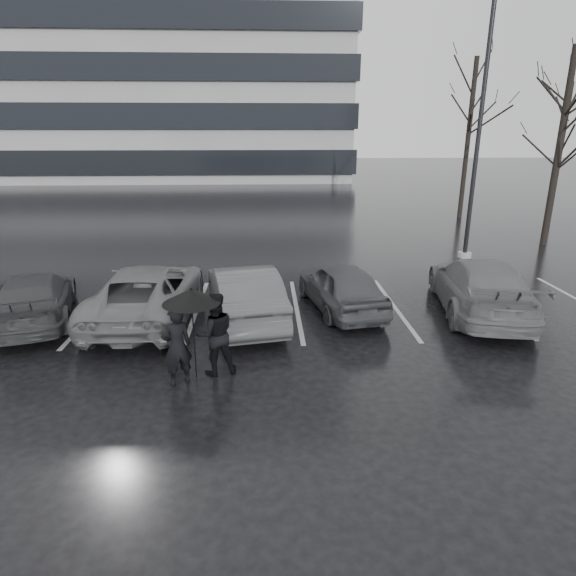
% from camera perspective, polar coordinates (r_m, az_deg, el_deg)
% --- Properties ---
extents(ground, '(160.00, 160.00, 0.00)m').
position_cam_1_polar(ground, '(11.27, -1.21, -6.93)').
color(ground, black).
rests_on(ground, ground).
extents(office_building, '(61.00, 26.00, 29.00)m').
position_cam_1_polar(office_building, '(62.86, -25.58, 25.31)').
color(office_building, '#9C9C9F').
rests_on(office_building, ground).
extents(car_main, '(2.33, 4.18, 1.35)m').
position_cam_1_polar(car_main, '(13.41, 6.31, 0.21)').
color(car_main, black).
rests_on(car_main, ground).
extents(car_west_a, '(2.37, 4.67, 1.47)m').
position_cam_1_polar(car_west_a, '(12.64, -5.22, -0.59)').
color(car_west_a, '#2C2C2E').
rests_on(car_west_a, ground).
extents(car_west_b, '(2.45, 5.25, 1.45)m').
position_cam_1_polar(car_west_b, '(13.21, -16.28, -0.47)').
color(car_west_b, '#4A4A4D').
rests_on(car_west_b, ground).
extents(car_west_c, '(3.02, 4.72, 1.27)m').
position_cam_1_polar(car_west_c, '(14.15, -27.81, -1.04)').
color(car_west_c, black).
rests_on(car_west_c, ground).
extents(car_east, '(2.97, 5.45, 1.50)m').
position_cam_1_polar(car_east, '(14.14, 21.78, 0.26)').
color(car_east, '#4A4A4D').
rests_on(car_east, ground).
extents(pedestrian_left, '(0.70, 0.63, 1.62)m').
position_cam_1_polar(pedestrian_left, '(9.61, -13.03, -6.75)').
color(pedestrian_left, black).
rests_on(pedestrian_left, ground).
extents(pedestrian_right, '(0.99, 0.86, 1.74)m').
position_cam_1_polar(pedestrian_right, '(9.88, -8.66, -5.39)').
color(pedestrian_right, black).
rests_on(pedestrian_right, ground).
extents(umbrella, '(1.13, 1.13, 1.91)m').
position_cam_1_polar(umbrella, '(9.45, -11.40, -0.96)').
color(umbrella, black).
rests_on(umbrella, ground).
extents(lamp_post, '(0.52, 0.52, 9.42)m').
position_cam_1_polar(lamp_post, '(19.76, 21.55, 15.60)').
color(lamp_post, '#9C9C9F').
rests_on(lamp_post, ground).
extents(stall_stripes, '(19.72, 5.00, 0.00)m').
position_cam_1_polar(stall_stripes, '(13.59, -4.89, -2.50)').
color(stall_stripes, '#A1A1A4').
rests_on(stall_stripes, ground).
extents(tree_east, '(0.26, 0.26, 8.00)m').
position_cam_1_polar(tree_east, '(23.65, 29.41, 14.04)').
color(tree_east, black).
rests_on(tree_east, ground).
extents(tree_ne, '(0.26, 0.26, 7.00)m').
position_cam_1_polar(tree_ne, '(28.38, 29.43, 13.33)').
color(tree_ne, black).
rests_on(tree_ne, ground).
extents(tree_north, '(0.26, 0.26, 8.50)m').
position_cam_1_polar(tree_north, '(29.45, 20.53, 16.04)').
color(tree_north, black).
rests_on(tree_north, ground).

